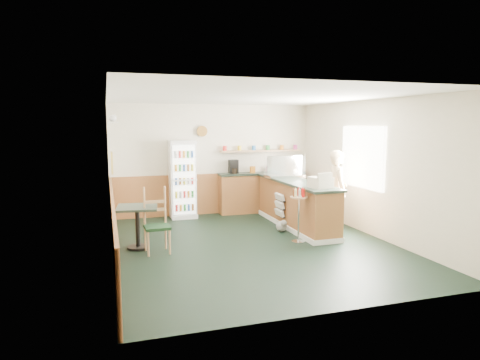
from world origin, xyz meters
name	(u,v)px	position (x,y,z in m)	size (l,w,h in m)	color
ground	(253,245)	(0.00, 0.00, 0.00)	(6.00, 6.00, 0.00)	black
room_envelope	(230,160)	(-0.23, 0.73, 1.52)	(5.04, 6.02, 2.72)	beige
service_counter	(296,206)	(1.35, 1.07, 0.46)	(0.68, 3.01, 1.01)	#A46734
back_counter	(261,191)	(1.19, 2.80, 0.55)	(2.24, 0.42, 1.69)	#A46734
drinks_fridge	(183,179)	(-0.83, 2.74, 0.92)	(0.61, 0.53, 1.84)	white
display_case	(285,167)	(1.35, 1.71, 1.25)	(0.86, 0.45, 0.49)	silver
cash_register	(320,182)	(1.35, -0.02, 1.11)	(0.36, 0.38, 0.21)	beige
shopkeeper	(337,190)	(2.05, 0.55, 0.84)	(0.56, 0.40, 1.69)	tan
condiment_stand	(299,207)	(0.88, -0.07, 0.68)	(0.33, 0.33, 1.02)	silver
newspaper_rack	(280,205)	(0.99, 1.12, 0.48)	(0.09, 0.42, 0.50)	black
cafe_table	(137,219)	(-2.05, 0.41, 0.54)	(0.78, 0.78, 0.77)	black
cafe_chair	(156,218)	(-1.75, 0.14, 0.59)	(0.44, 0.44, 1.13)	#153119
dog_doorstop	(282,226)	(0.88, 0.73, 0.13)	(0.22, 0.29, 0.27)	gray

